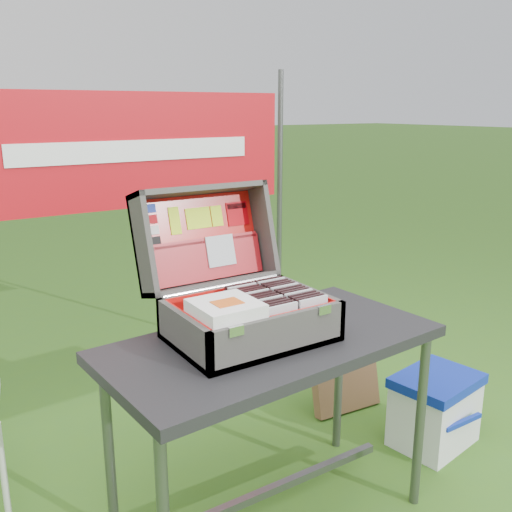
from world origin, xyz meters
TOP-DOWN VIEW (x-y plane):
  - table at (0.02, -0.04)m, footprint 1.20×0.66m
  - table_top at (0.02, -0.04)m, footprint 1.20×0.66m
  - table_leg_fr at (0.54, -0.27)m, footprint 0.04×0.04m
  - table_leg_bl at (-0.51, 0.19)m, footprint 0.04×0.04m
  - table_leg_br at (0.54, 0.19)m, footprint 0.04×0.04m
  - table_brace at (0.02, -0.04)m, footprint 1.02×0.03m
  - suitcase at (-0.05, 0.06)m, footprint 0.52×0.53m
  - suitcase_base_bottom at (-0.05, -0.00)m, footprint 0.52×0.37m
  - suitcase_base_wall_front at (-0.05, -0.18)m, footprint 0.52×0.02m
  - suitcase_base_wall_back at (-0.05, 0.17)m, footprint 0.52×0.02m
  - suitcase_base_wall_left at (-0.30, -0.00)m, footprint 0.02×0.37m
  - suitcase_base_wall_right at (0.20, -0.00)m, footprint 0.02×0.37m
  - suitcase_liner_floor at (-0.05, -0.00)m, footprint 0.48×0.33m
  - suitcase_latch_left at (-0.22, -0.19)m, footprint 0.05×0.01m
  - suitcase_latch_right at (0.12, -0.19)m, footprint 0.05×0.01m
  - suitcase_hinge at (-0.05, 0.18)m, footprint 0.47×0.02m
  - suitcase_lid_back at (-0.05, 0.36)m, footprint 0.52×0.12m
  - suitcase_lid_rim_far at (-0.05, 0.35)m, footprint 0.52×0.14m
  - suitcase_lid_rim_near at (-0.05, 0.25)m, footprint 0.52×0.14m
  - suitcase_lid_rim_left at (-0.30, 0.30)m, footprint 0.02×0.24m
  - suitcase_lid_rim_right at (0.20, 0.30)m, footprint 0.02×0.24m
  - suitcase_lid_liner at (-0.05, 0.35)m, footprint 0.48×0.10m
  - suitcase_liner_wall_front at (-0.05, -0.17)m, footprint 0.48×0.01m
  - suitcase_liner_wall_back at (-0.05, 0.16)m, footprint 0.48×0.01m
  - suitcase_liner_wall_left at (-0.29, -0.00)m, footprint 0.01×0.33m
  - suitcase_liner_wall_right at (0.19, -0.00)m, footprint 0.01×0.33m
  - suitcase_lid_pocket at (-0.05, 0.31)m, footprint 0.46×0.07m
  - suitcase_pocket_edge at (-0.05, 0.32)m, footprint 0.45×0.02m
  - suitcase_pocket_cd at (0.01, 0.30)m, footprint 0.12×0.04m
  - lid_sticker_cc_a at (-0.24, 0.38)m, footprint 0.05×0.01m
  - lid_sticker_cc_b at (-0.24, 0.37)m, footprint 0.05×0.01m
  - lid_sticker_cc_c at (-0.24, 0.36)m, footprint 0.05×0.01m
  - lid_sticker_cc_d at (-0.24, 0.35)m, footprint 0.05×0.01m
  - lid_card_neon_tall at (-0.15, 0.36)m, footprint 0.04×0.03m
  - lid_card_neon_main at (-0.05, 0.36)m, footprint 0.10×0.02m
  - lid_card_neon_small at (0.03, 0.36)m, footprint 0.05×0.02m
  - lid_sticker_band at (0.12, 0.36)m, footprint 0.09×0.03m
  - lid_sticker_band_bar at (0.12, 0.37)m, footprint 0.08×0.01m
  - cd_left_0 at (-0.02, -0.15)m, footprint 0.12×0.01m
  - cd_left_1 at (-0.02, -0.12)m, footprint 0.12×0.01m
  - cd_left_2 at (-0.02, -0.10)m, footprint 0.12×0.01m
  - cd_left_3 at (-0.02, -0.08)m, footprint 0.12×0.01m
  - cd_left_4 at (-0.02, -0.06)m, footprint 0.12×0.01m
  - cd_left_5 at (-0.02, -0.04)m, footprint 0.12×0.01m
  - cd_left_6 at (-0.02, -0.02)m, footprint 0.12×0.01m
  - cd_left_7 at (-0.02, -0.00)m, footprint 0.12×0.01m
  - cd_left_8 at (-0.02, 0.02)m, footprint 0.12×0.01m
  - cd_left_9 at (-0.02, 0.04)m, footprint 0.12×0.01m
  - cd_left_10 at (-0.02, 0.06)m, footprint 0.12×0.01m
  - cd_left_11 at (-0.02, 0.08)m, footprint 0.12×0.01m
  - cd_left_12 at (-0.02, 0.10)m, footprint 0.12×0.01m
  - cd_left_13 at (-0.02, 0.12)m, footprint 0.12×0.01m
  - cd_right_0 at (0.11, -0.15)m, footprint 0.12×0.01m
  - cd_right_1 at (0.11, -0.12)m, footprint 0.12×0.01m
  - cd_right_2 at (0.11, -0.10)m, footprint 0.12×0.01m
  - cd_right_3 at (0.11, -0.08)m, footprint 0.12×0.01m
  - cd_right_4 at (0.11, -0.06)m, footprint 0.12×0.01m
  - cd_right_5 at (0.11, -0.04)m, footprint 0.12×0.01m
  - cd_right_6 at (0.11, -0.02)m, footprint 0.12×0.01m
  - cd_right_7 at (0.11, -0.00)m, footprint 0.12×0.01m
  - cd_right_8 at (0.11, 0.02)m, footprint 0.12×0.01m
  - cd_right_9 at (0.11, 0.04)m, footprint 0.12×0.01m
  - cd_right_10 at (0.11, 0.06)m, footprint 0.12×0.01m
  - cd_right_11 at (0.11, 0.08)m, footprint 0.12×0.01m
  - cd_right_12 at (0.11, 0.10)m, footprint 0.12×0.01m
  - cd_right_13 at (0.11, 0.12)m, footprint 0.12×0.01m
  - songbook_0 at (-0.19, -0.07)m, footprint 0.20×0.20m
  - songbook_1 at (-0.19, -0.07)m, footprint 0.20×0.20m
  - songbook_2 at (-0.19, -0.07)m, footprint 0.20×0.20m
  - songbook_3 at (-0.19, -0.07)m, footprint 0.20×0.20m
  - songbook_4 at (-0.19, -0.07)m, footprint 0.20×0.20m
  - songbook_5 at (-0.19, -0.07)m, footprint 0.20×0.20m
  - songbook_6 at (-0.19, -0.07)m, footprint 0.20×0.20m
  - songbook_7 at (-0.19, -0.07)m, footprint 0.20×0.20m
  - songbook_graphic at (-0.19, -0.08)m, footprint 0.09×0.07m
  - cooler at (0.93, -0.03)m, footprint 0.42×0.35m
  - cooler_body at (0.93, -0.03)m, footprint 0.40×0.33m
  - cooler_lid at (0.93, -0.03)m, footprint 0.42×0.35m
  - cooler_handle at (0.93, -0.18)m, footprint 0.23×0.02m
  - chair_leg_fr at (-0.82, 0.41)m, footprint 0.02×0.02m
  - cardboard_box at (0.79, 0.43)m, footprint 0.38×0.17m
  - banner_post_right at (0.85, 1.10)m, footprint 0.03×0.03m
  - banner at (0.00, 1.09)m, footprint 1.60×0.02m
  - banner_text at (0.00, 1.08)m, footprint 1.20×0.00m

SIDE VIEW (x-z plane):
  - table_brace at x=0.02m, z-range 0.10..0.14m
  - cooler_body at x=0.93m, z-range 0.00..0.29m
  - cooler at x=0.93m, z-range 0.00..0.33m
  - cooler_handle at x=0.93m, z-range 0.17..0.19m
  - cardboard_box at x=0.79m, z-range 0.00..0.39m
  - chair_leg_fr at x=-0.82m, z-range 0.00..0.45m
  - cooler_lid at x=0.93m, z-range 0.29..0.33m
  - table_leg_fr at x=0.54m, z-range 0.00..0.69m
  - table_leg_bl at x=-0.51m, z-range 0.00..0.69m
  - table_leg_br at x=0.54m, z-range 0.00..0.69m
  - table at x=0.02m, z-range 0.00..0.73m
  - table_top at x=0.02m, z-range 0.69..0.73m
  - suitcase_base_bottom at x=-0.05m, z-range 0.73..0.75m
  - suitcase_liner_floor at x=-0.05m, z-range 0.75..0.76m
  - suitcase_base_wall_front at x=-0.05m, z-range 0.73..0.87m
  - suitcase_base_wall_back at x=-0.05m, z-range 0.73..0.87m
  - suitcase_base_wall_left at x=-0.30m, z-range 0.73..0.87m
  - suitcase_base_wall_right at x=0.20m, z-range 0.73..0.87m
  - suitcase_liner_wall_front at x=-0.05m, z-range 0.75..0.87m
  - suitcase_liner_wall_back at x=-0.05m, z-range 0.75..0.87m
  - suitcase_liner_wall_left at x=-0.29m, z-range 0.75..0.87m
  - suitcase_liner_wall_right at x=0.19m, z-range 0.75..0.87m
  - cd_left_0 at x=-0.02m, z-range 0.76..0.89m
  - cd_left_1 at x=-0.02m, z-range 0.76..0.89m
  - cd_left_2 at x=-0.02m, z-range 0.76..0.89m
  - cd_left_3 at x=-0.02m, z-range 0.76..0.89m
  - cd_left_4 at x=-0.02m, z-range 0.76..0.89m
  - cd_left_5 at x=-0.02m, z-range 0.76..0.89m
  - cd_left_6 at x=-0.02m, z-range 0.76..0.89m
  - cd_left_7 at x=-0.02m, z-range 0.76..0.89m
  - cd_left_8 at x=-0.02m, z-range 0.76..0.89m
  - cd_left_9 at x=-0.02m, z-range 0.76..0.89m
  - cd_left_10 at x=-0.02m, z-range 0.76..0.89m
  - cd_left_11 at x=-0.02m, z-range 0.76..0.89m
  - cd_left_12 at x=-0.02m, z-range 0.76..0.89m
  - cd_left_13 at x=-0.02m, z-range 0.76..0.89m
  - cd_right_0 at x=0.11m, z-range 0.76..0.89m
  - cd_right_1 at x=0.11m, z-range 0.76..0.89m
  - cd_right_2 at x=0.11m, z-range 0.76..0.89m
  - cd_right_3 at x=0.11m, z-range 0.76..0.89m
  - cd_right_4 at x=0.11m, z-range 0.76..0.89m
  - cd_right_5 at x=0.11m, z-range 0.76..0.89m
  - cd_right_6 at x=0.11m, z-range 0.76..0.89m
  - cd_right_7 at x=0.11m, z-range 0.76..0.89m
  - cd_right_8 at x=0.11m, z-range 0.76..0.89m
  - cd_right_9 at x=0.11m, z-range 0.76..0.89m
  - cd_right_10 at x=0.11m, z-range 0.76..0.89m
  - cd_right_11 at x=0.11m, z-range 0.76..0.89m
  - cd_right_12 at x=0.11m, z-range 0.76..0.89m
  - cd_right_13 at x=0.11m, z-range 0.76..0.89m
  - banner_post_right at x=0.85m, z-range 0.00..1.70m
  - suitcase_latch_left at x=-0.22m, z-range 0.84..0.87m
  - suitcase_latch_right at x=0.12m, z-range 0.84..0.87m
  - suitcase_lid_rim_near at x=-0.05m, z-range 0.83..0.89m
  - suitcase_hinge at x=-0.05m, z-range 0.86..0.88m
  - songbook_0 at x=-0.19m, z-range 0.87..0.87m
  - songbook_1 at x=-0.19m, z-range 0.87..0.88m
  - songbook_2 at x=-0.19m, z-range 0.88..0.88m
  - songbook_3 at x=-0.19m, z-range 0.88..0.89m
  - songbook_4 at x=-0.19m, z-range 0.89..0.89m
  - songbook_5 at x=-0.19m, z-range 0.89..0.90m
  - songbook_6 at x=-0.19m, z-range 0.90..0.90m
  - songbook_7 at x=-0.19m, z-range 0.90..0.91m
  - songbook_graphic at x=-0.19m, z-range 0.91..0.91m
  - suitcase_lid_pocket at x=-0.05m, z-range 0.86..1.02m
  - suitcase at x=-0.05m, z-range 0.73..1.21m
  - suitcase_pocket_cd at x=0.01m, z-range 0.91..1.03m
  - suitcase_pocket_edge at x=-0.05m, z-range 1.00..1.03m
  - suitcase_lid_back at x=-0.05m, z-range 0.83..1.20m
  - suitcase_lid_liner at x=-0.05m, z-range 0.86..1.18m
  - suitcase_lid_rim_left at x=-0.30m, z-range 0.83..1.23m
  - suitcase_lid_rim_right at x=0.20m, z-range 0.83..1.23m
  - lid_sticker_cc_d at x=-0.24m, z-range 1.01..1.05m
  - lid_sticker_cc_c at x=-0.24m, z-range 1.05..1.08m
  - lid_card_neon_tall at x=-0.15m, z-range 1.04..1.14m
  - lid_card_neon_main at x=-0.05m, z-range 1.05..1.13m
  - lid_card_neon_small at x=0.03m, z-range 1.05..1.13m
  - lid_sticker_band at x=0.12m, z-range 1.05..1.14m
  - lid_sticker_cc_b at x=-0.24m, z-range 1.09..1.12m
  - lid_sticker_band_bar at x=0.12m, z-range 1.11..1.13m
  - lid_sticker_cc_a at x=-0.24m, z-range 1.13..1.16m
  - suitcase_lid_rim_far at x=-0.05m, z-range 1.17..1.23m
  - banner at x=0.00m, z-range 1.02..1.58m
  - banner_text at x=0.00m, z-range 1.25..1.35m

